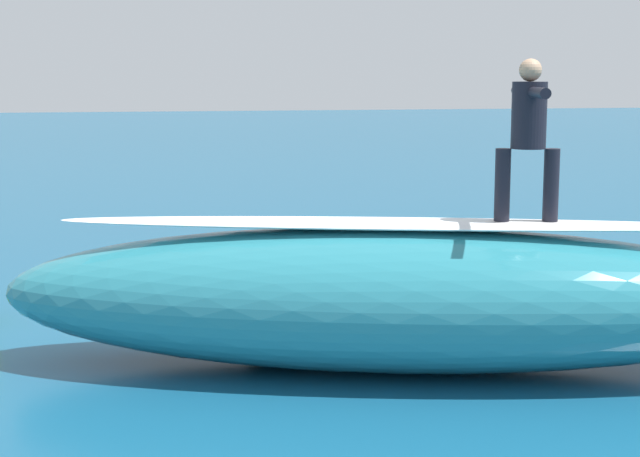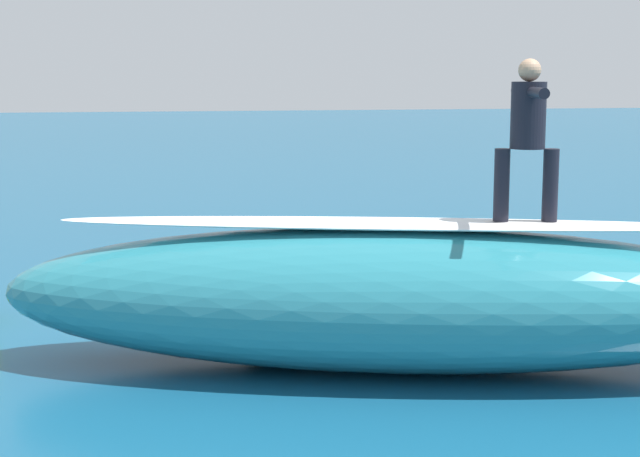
% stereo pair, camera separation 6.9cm
% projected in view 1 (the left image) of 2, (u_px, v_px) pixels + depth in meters
% --- Properties ---
extents(ground_plane, '(120.00, 120.00, 0.00)m').
position_uv_depth(ground_plane, '(341.00, 303.00, 12.73)').
color(ground_plane, '#145175').
extents(wave_crest, '(8.10, 4.03, 1.41)m').
position_uv_depth(wave_crest, '(394.00, 298.00, 9.88)').
color(wave_crest, teal).
rests_on(wave_crest, ground_plane).
extents(wave_foam_lip, '(6.62, 2.44, 0.08)m').
position_uv_depth(wave_foam_lip, '(395.00, 224.00, 9.76)').
color(wave_foam_lip, white).
rests_on(wave_foam_lip, wave_crest).
extents(surfboard_riding, '(2.19, 0.94, 0.08)m').
position_uv_depth(surfboard_riding, '(525.00, 225.00, 9.67)').
color(surfboard_riding, silver).
rests_on(surfboard_riding, wave_crest).
extents(surfer_riding, '(0.61, 1.45, 1.55)m').
position_uv_depth(surfer_riding, '(529.00, 127.00, 9.52)').
color(surfer_riding, black).
rests_on(surfer_riding, surfboard_riding).
extents(surfboard_paddling, '(0.84, 1.98, 0.08)m').
position_uv_depth(surfboard_paddling, '(168.00, 294.00, 13.11)').
color(surfboard_paddling, yellow).
rests_on(surfboard_paddling, ground_plane).
extents(surfer_paddling, '(0.54, 1.65, 0.30)m').
position_uv_depth(surfer_paddling, '(169.00, 279.00, 13.21)').
color(surfer_paddling, black).
rests_on(surfer_paddling, surfboard_paddling).
extents(foam_patch_near, '(0.70, 0.56, 0.11)m').
position_uv_depth(foam_patch_near, '(470.00, 250.00, 16.15)').
color(foam_patch_near, white).
rests_on(foam_patch_near, ground_plane).
extents(foam_patch_mid, '(1.30, 1.24, 0.15)m').
position_uv_depth(foam_patch_mid, '(535.00, 327.00, 11.28)').
color(foam_patch_mid, white).
rests_on(foam_patch_mid, ground_plane).
extents(foam_patch_far, '(0.83, 0.71, 0.09)m').
position_uv_depth(foam_patch_far, '(273.00, 348.00, 10.52)').
color(foam_patch_far, white).
rests_on(foam_patch_far, ground_plane).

